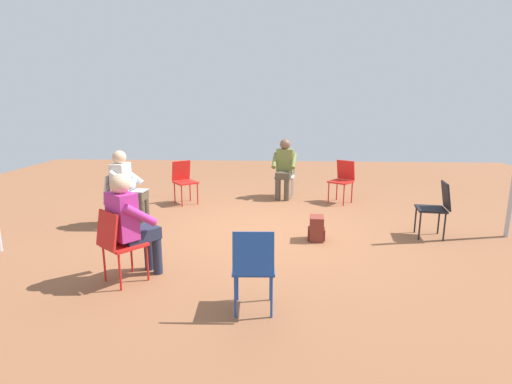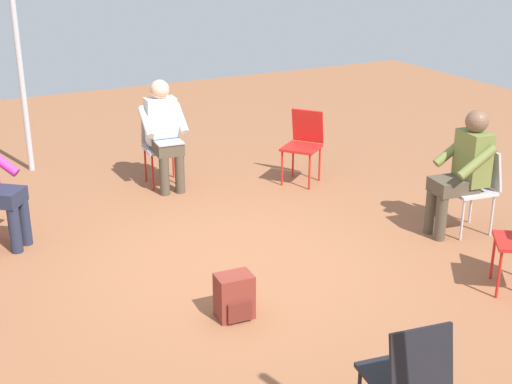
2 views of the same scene
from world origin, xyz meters
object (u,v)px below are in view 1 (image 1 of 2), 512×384
(chair_east, at_px, (118,196))
(person_in_magenta, at_px, (130,221))
(chair_southwest, at_px, (343,178))
(chair_northeast, at_px, (118,241))
(chair_west, at_px, (437,205))
(backpack_near_laptop_user, at_px, (316,230))
(person_with_laptop, at_px, (127,184))
(chair_north, at_px, (254,264))
(person_in_olive, at_px, (284,165))
(chair_southeast, at_px, (184,179))
(chair_south, at_px, (285,173))

(chair_east, bearing_deg, person_in_magenta, 30.02)
(chair_southwest, bearing_deg, chair_northeast, 88.86)
(chair_west, distance_m, person_in_magenta, 4.35)
(backpack_near_laptop_user, bearing_deg, chair_northeast, 33.90)
(chair_east, distance_m, person_with_laptop, 0.26)
(chair_north, bearing_deg, person_in_olive, 83.11)
(person_in_magenta, bearing_deg, chair_southeast, 132.84)
(chair_west, bearing_deg, backpack_near_laptop_user, 105.48)
(chair_north, distance_m, person_in_magenta, 1.60)
(chair_south, xyz_separation_m, backpack_near_laptop_user, (-0.42, 2.83, -0.34))
(chair_east, height_order, person_in_olive, person_in_olive)
(chair_southwest, bearing_deg, chair_north, 108.07)
(person_in_olive, bearing_deg, chair_west, 140.37)
(chair_north, bearing_deg, chair_south, 82.98)
(person_in_olive, relative_size, person_in_magenta, 1.00)
(chair_southwest, distance_m, person_with_laptop, 4.15)
(chair_southeast, relative_size, person_in_olive, 0.69)
(chair_northeast, relative_size, person_in_magenta, 0.69)
(chair_southeast, distance_m, person_in_olive, 2.10)
(chair_north, bearing_deg, chair_southeast, 108.71)
(chair_north, distance_m, person_in_olive, 4.82)
(chair_southeast, relative_size, chair_east, 1.00)
(person_in_magenta, bearing_deg, chair_north, 13.36)
(chair_southwest, distance_m, person_in_olive, 1.24)
(chair_south, relative_size, person_in_magenta, 0.69)
(person_in_olive, bearing_deg, backpack_near_laptop_user, 107.40)
(chair_east, relative_size, person_in_magenta, 0.69)
(chair_northeast, bearing_deg, chair_west, 62.78)
(chair_south, bearing_deg, person_with_laptop, 48.81)
(chair_north, relative_size, person_in_magenta, 0.69)
(chair_southwest, distance_m, chair_northeast, 4.96)
(chair_southwest, distance_m, backpack_near_laptop_user, 2.47)
(chair_west, height_order, chair_north, same)
(chair_southeast, distance_m, person_in_magenta, 3.54)
(chair_east, bearing_deg, chair_west, 90.27)
(chair_northeast, xyz_separation_m, person_with_laptop, (0.70, -2.15, 0.20))
(person_in_olive, xyz_separation_m, backpack_near_laptop_user, (-0.44, 2.67, -0.54))
(chair_southeast, relative_size, backpack_near_laptop_user, 2.36)
(chair_north, xyz_separation_m, backpack_near_laptop_user, (-0.80, -2.13, -0.34))
(chair_northeast, relative_size, backpack_near_laptop_user, 2.36)
(chair_southeast, bearing_deg, chair_east, 25.56)
(chair_southwest, height_order, chair_north, same)
(person_with_laptop, bearing_deg, person_in_magenta, 26.14)
(chair_north, bearing_deg, chair_east, 128.73)
(person_in_magenta, bearing_deg, chair_east, 154.77)
(chair_west, relative_size, person_with_laptop, 0.69)
(chair_west, distance_m, backpack_near_laptop_user, 1.83)
(chair_east, bearing_deg, person_with_laptop, 90.00)
(chair_southeast, distance_m, chair_east, 1.67)
(chair_south, relative_size, chair_northeast, 1.00)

